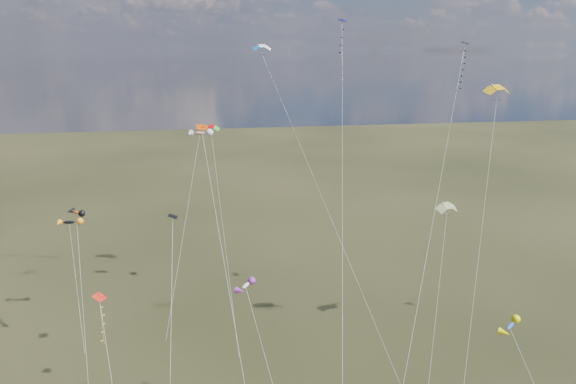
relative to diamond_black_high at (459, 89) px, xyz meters
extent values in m
cube|color=black|center=(1.37, 2.05, 5.13)|extent=(1.21, 1.21, 0.29)
cylinder|color=silver|center=(-7.58, -11.29, -12.75)|extent=(17.93, 26.70, 35.78)
cube|color=#0F0E4C|center=(-13.14, 3.95, 7.63)|extent=(1.21, 1.20, 0.39)
cylinder|color=silver|center=(-16.68, -10.82, -11.50)|extent=(7.10, 29.56, 38.28)
cube|color=black|center=(-32.58, -12.74, -9.70)|extent=(0.85, 0.89, 0.30)
cylinder|color=silver|center=(-33.07, -19.70, -20.16)|extent=(1.02, 13.94, 20.95)
cube|color=red|center=(-39.18, -13.76, -16.38)|extent=(1.21, 1.26, 0.45)
cube|color=#C93A01|center=(-29.76, -8.40, -2.57)|extent=(1.10, 1.06, 0.36)
cylinder|color=silver|center=(-27.92, -16.99, -16.60)|extent=(3.70, 17.20, 28.07)
cylinder|color=silver|center=(-3.85, -14.04, -15.02)|extent=(9.41, 14.79, 31.24)
cylinder|color=silver|center=(-15.71, -0.35, -12.88)|extent=(11.15, 28.90, 35.52)
cylinder|color=silver|center=(-4.45, -7.77, -22.16)|extent=(6.93, 12.39, 16.95)
cylinder|color=silver|center=(-27.51, 4.41, -18.05)|extent=(1.88, 15.77, 25.17)
cube|color=#332316|center=(-26.59, -3.46, -30.57)|extent=(0.10, 0.10, 0.12)
ellipsoid|color=black|center=(-47.02, 9.80, -16.99)|extent=(3.00, 1.03, 0.94)
cylinder|color=silver|center=(-45.82, 5.09, -23.81)|extent=(2.44, 9.45, 13.66)
cube|color=#332316|center=(-44.61, 0.38, -30.57)|extent=(0.10, 0.10, 0.12)
ellipsoid|color=#DF5D0F|center=(-43.92, 1.13, -13.10)|extent=(2.44, 2.57, 0.88)
cylinder|color=silver|center=(-42.92, -4.65, -21.87)|extent=(2.03, 11.59, 17.54)
ellipsoid|color=silver|center=(-26.50, -14.81, -15.81)|extent=(1.87, 2.21, 0.71)
cylinder|color=silver|center=(-24.74, -18.57, -23.22)|extent=(3.57, 7.55, 14.84)
ellipsoid|color=red|center=(-30.02, 19.66, -7.45)|extent=(3.56, 2.17, 1.23)
cylinder|color=silver|center=(-32.67, 10.59, -19.04)|extent=(5.33, 18.16, 23.20)
cube|color=#332316|center=(-35.32, 1.52, -30.57)|extent=(0.10, 0.10, 0.12)
ellipsoid|color=#1E4DB3|center=(-7.55, -25.29, -15.69)|extent=(2.46, 2.14, 0.79)
camera|label=1|loc=(-29.83, -56.41, 4.27)|focal=32.00mm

